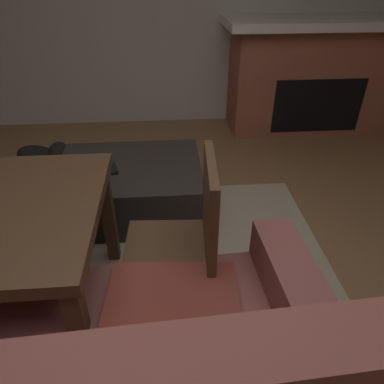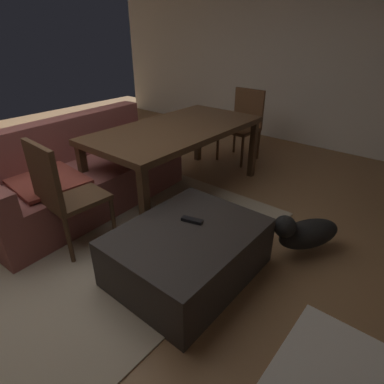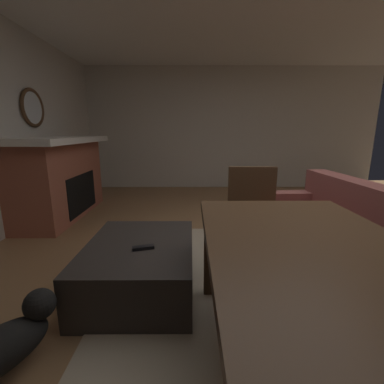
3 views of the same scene
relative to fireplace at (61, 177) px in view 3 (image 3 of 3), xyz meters
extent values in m
plane|color=olive|center=(1.61, 2.69, -0.59)|extent=(9.07, 9.07, 0.00)
cube|color=beige|center=(-2.17, 2.69, 0.70)|extent=(0.12, 6.53, 2.58)
cube|color=tan|center=(1.89, 2.23, -0.58)|extent=(2.60, 2.00, 0.01)
cube|color=#9E5642|center=(0.00, -0.02, -0.05)|extent=(1.73, 0.60, 1.09)
cube|color=black|center=(0.00, 0.24, -0.24)|extent=(0.95, 0.10, 0.56)
cube|color=white|center=(0.00, 0.03, 0.54)|extent=(1.97, 0.76, 0.08)
torus|color=#4C331E|center=(0.00, -0.29, 0.97)|extent=(0.53, 0.05, 0.53)
cylinder|color=silver|center=(0.00, -0.29, 0.97)|extent=(0.44, 0.01, 0.44)
cube|color=#8C4C47|center=(2.03, 2.97, -0.38)|extent=(2.08, 0.98, 0.42)
cube|color=#8C4C47|center=(2.01, 3.30, 0.04)|extent=(2.04, 0.31, 0.43)
cube|color=#8C4C47|center=(1.10, 2.92, -0.07)|extent=(0.23, 0.88, 0.20)
cube|color=brown|center=(1.62, 2.95, -0.14)|extent=(0.61, 0.78, 0.03)
cube|color=#2D2826|center=(1.89, 1.50, -0.40)|extent=(1.06, 0.83, 0.39)
cube|color=black|center=(2.00, 1.54, -0.19)|extent=(0.09, 0.17, 0.02)
cube|color=#513823|center=(2.86, 2.46, 0.12)|extent=(1.89, 0.97, 0.06)
cube|color=#513823|center=(1.98, 2.88, -0.25)|extent=(0.07, 0.07, 0.68)
cube|color=#513823|center=(1.98, 2.04, -0.25)|extent=(0.07, 0.07, 0.68)
cube|color=#513823|center=(1.62, 2.46, -0.16)|extent=(0.46, 0.46, 0.04)
cube|color=#513823|center=(1.42, 2.47, 0.10)|extent=(0.06, 0.44, 0.48)
cylinder|color=#513823|center=(1.83, 2.65, -0.38)|extent=(0.04, 0.04, 0.41)
cylinder|color=#513823|center=(1.81, 2.25, -0.38)|extent=(0.04, 0.04, 0.41)
cylinder|color=#513823|center=(1.43, 2.67, -0.38)|extent=(0.04, 0.04, 0.41)
cylinder|color=#513823|center=(1.41, 2.27, -0.38)|extent=(0.04, 0.04, 0.41)
sphere|color=black|center=(2.51, 1.04, -0.30)|extent=(0.17, 0.17, 0.17)
camera|label=1|loc=(1.60, 3.78, 1.07)|focal=33.11mm
camera|label=2|loc=(0.50, 0.31, 1.06)|focal=29.54mm
camera|label=3|loc=(3.83, 1.90, 0.66)|focal=24.80mm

